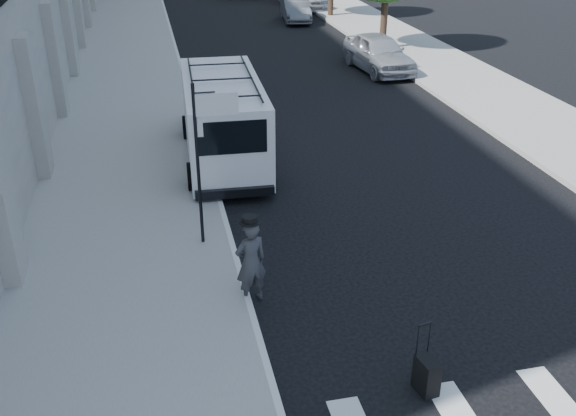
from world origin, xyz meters
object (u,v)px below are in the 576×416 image
businessman (251,262)px  parked_car_b (296,10)px  suitcase (427,375)px  parked_car_a (378,53)px  cargo_van (223,119)px

businessman → parked_car_b: 28.17m
businessman → suitcase: size_ratio=1.44×
parked_car_b → parked_car_a: bearing=-79.4°
suitcase → cargo_van: (-1.81, 10.15, 0.91)m
parked_car_a → businessman: bearing=-122.1°
businessman → cargo_van: 7.17m
businessman → cargo_van: bearing=-108.2°
suitcase → parked_car_a: size_ratio=0.26×
cargo_van → parked_car_a: bearing=50.2°
suitcase → cargo_van: size_ratio=0.18×
suitcase → parked_car_a: 19.49m
businessman → parked_car_b: bearing=-119.7°
cargo_van → suitcase: bearing=-77.5°
suitcase → parked_car_b: bearing=70.9°
suitcase → parked_car_a: bearing=62.8°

